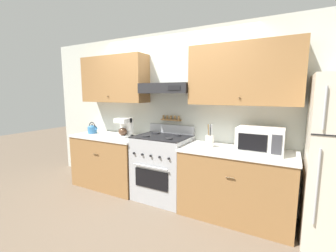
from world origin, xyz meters
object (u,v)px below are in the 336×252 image
(coffee_maker, at_px, (125,127))
(microwave, at_px, (260,140))
(utensil_crock, at_px, (210,141))
(tea_kettle, at_px, (92,129))
(stove_range, at_px, (162,167))

(coffee_maker, height_order, microwave, coffee_maker)
(utensil_crock, bearing_deg, coffee_maker, 178.89)
(microwave, distance_m, utensil_crock, 0.62)
(tea_kettle, bearing_deg, stove_range, 0.43)
(coffee_maker, bearing_deg, stove_range, -1.38)
(tea_kettle, relative_size, coffee_maker, 0.67)
(coffee_maker, height_order, utensil_crock, coffee_maker)
(stove_range, relative_size, tea_kettle, 5.35)
(tea_kettle, xyz_separation_m, utensil_crock, (2.18, 0.00, 0.00))
(coffee_maker, relative_size, utensil_crock, 1.01)
(microwave, bearing_deg, tea_kettle, -179.64)
(tea_kettle, xyz_separation_m, microwave, (2.80, 0.02, 0.07))
(utensil_crock, bearing_deg, tea_kettle, -180.00)
(stove_range, bearing_deg, coffee_maker, 178.62)
(tea_kettle, bearing_deg, microwave, 0.36)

